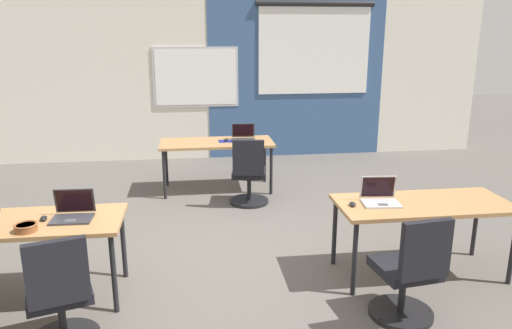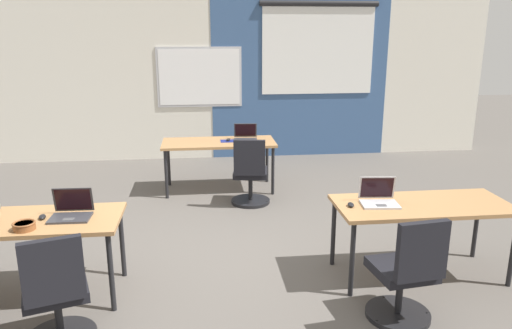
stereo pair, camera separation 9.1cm
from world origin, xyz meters
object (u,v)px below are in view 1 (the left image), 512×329
Objects in this scene: desk_near_right at (423,208)px; mouse_near_left_inner at (44,218)px; laptop_near_left_inner at (73,213)px; mouse_near_right_inner at (353,204)px; desk_far_center at (217,146)px; mouse_far_right at (226,140)px; desk_near_left at (25,228)px; laptop_far_right at (243,137)px; chair_near_right_inner at (409,277)px; snack_bowl at (26,227)px; laptop_near_right_inner at (380,198)px; chair_far_right at (249,177)px; chair_near_left_inner at (60,302)px.

mouse_near_left_inner reaches higher than desk_near_right.
mouse_near_right_inner is at bearing 1.12° from laptop_near_left_inner.
mouse_far_right is at bearing 3.43° from desk_far_center.
laptop_near_left_inner is at bearing 179.48° from mouse_near_right_inner.
desk_near_left is 14.89× the size of mouse_near_right_inner.
laptop_far_right is at bearing 12.64° from mouse_far_right.
desk_near_left is 1.74× the size of chair_near_right_inner.
laptop_near_left_inner is at bearing 179.73° from desk_near_right.
desk_far_center is at bearing 110.84° from mouse_near_right_inner.
desk_near_right is 3.34m from mouse_near_left_inner.
laptop_near_right_inner is at bearing 4.96° from snack_bowl.
chair_far_right is 3.13m from snack_bowl.
chair_far_right is (1.70, 2.86, 0.00)m from chair_near_left_inner.
mouse_near_left_inner is at bearing -173.66° from laptop_near_right_inner.
chair_near_left_inner reaches higher than mouse_near_right_inner.
chair_near_left_inner is at bearing -85.21° from laptop_near_left_inner.
desk_near_right is 3.17m from laptop_far_right.
laptop_far_right reaches higher than chair_far_right.
desk_far_center is 14.33× the size of mouse_far_right.
chair_far_right is at bearing -138.02° from chair_near_left_inner.
chair_far_right is (1.97, 2.12, -0.36)m from mouse_near_left_inner.
laptop_near_right_inner is at bearing 9.18° from mouse_near_right_inner.
desk_near_right is 0.42m from laptop_near_right_inner.
mouse_far_right is at bearing 119.87° from desk_near_right.
mouse_near_left_inner is 2.94m from laptop_near_right_inner.
snack_bowl is (-2.05, -3.09, -0.01)m from laptop_far_right.
desk_near_right is 1.74× the size of chair_near_left_inner.
laptop_near_right_inner reaches higher than mouse_far_right.
mouse_far_right is (-0.25, -0.06, -0.03)m from laptop_far_right.
desk_near_right is at bearing 0.00° from desk_near_left.
desk_near_left is at bearing -20.74° from chair_near_right_inner.
desk_near_right is 1.74× the size of chair_near_right_inner.
laptop_near_left_inner reaches higher than desk_far_center.
laptop_near_left_inner reaches higher than snack_bowl.
laptop_near_left_inner is 3.34m from laptop_far_right.
desk_far_center is at bearing -52.12° from chair_far_right.
mouse_far_right is 3.53m from snack_bowl.
laptop_far_right is at bearing 56.41° from snack_bowl.
laptop_far_right is at bearing 115.40° from desk_near_right.
desk_near_right is at bearing 1.37° from laptop_near_left_inner.
desk_near_right is 3.24m from mouse_far_right.
desk_near_left is 4.51× the size of laptop_far_right.
desk_near_right is 0.90m from chair_near_right_inner.
laptop_far_right is (1.75, 2.85, -0.00)m from laptop_near_left_inner.
laptop_near_left_inner is 0.95× the size of laptop_near_right_inner.
laptop_near_right_inner reaches higher than mouse_near_right_inner.
chair_near_right_inner is 2.59× the size of laptop_far_right.
desk_far_center is at bearing 61.21° from snack_bowl.
chair_near_right_inner is 3.03m from snack_bowl.
mouse_near_left_inner is (-1.59, -2.80, 0.08)m from desk_far_center.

